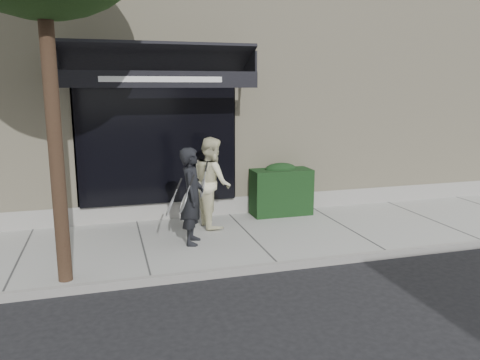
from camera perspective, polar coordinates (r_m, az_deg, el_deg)
name	(u,v)px	position (r m, az deg, el deg)	size (l,w,h in m)	color
ground	(249,240)	(8.99, 1.14, -7.38)	(80.00, 80.00, 0.00)	black
sidewalk	(249,237)	(8.97, 1.14, -7.01)	(20.00, 3.00, 0.12)	#9FA09A
curb	(278,266)	(7.59, 4.68, -10.45)	(20.00, 0.10, 0.14)	gray
building_facade	(197,92)	(13.33, -5.30, 10.64)	(14.30, 8.04, 5.64)	beige
hedge	(280,190)	(10.30, 4.93, -1.19)	(1.30, 0.70, 1.14)	black
pedestrian_front	(192,196)	(8.29, -5.89, -1.98)	(0.82, 0.81, 1.73)	black
pedestrian_back	(212,182)	(9.30, -3.44, -0.25)	(0.76, 0.99, 1.80)	beige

